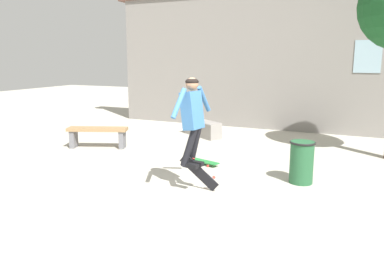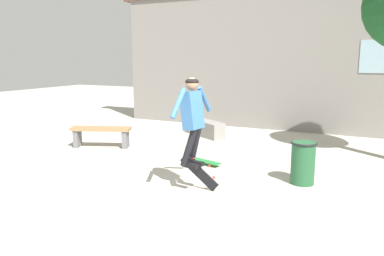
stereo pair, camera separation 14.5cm
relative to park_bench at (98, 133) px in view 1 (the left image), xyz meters
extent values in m
plane|color=#B2AD9E|center=(3.62, -2.66, -0.37)|extent=(40.00, 40.00, 0.00)
cube|color=gray|center=(3.62, 4.41, 1.74)|extent=(11.00, 0.40, 4.22)
cube|color=#99B7C6|center=(6.07, 4.20, 1.91)|extent=(0.70, 0.02, 0.90)
cube|color=#99754C|center=(0.00, 0.00, 0.11)|extent=(1.52, 0.88, 0.08)
cube|color=slate|center=(-0.58, -0.22, -0.15)|extent=(0.22, 0.33, 0.44)
cube|color=slate|center=(0.58, 0.22, -0.15)|extent=(0.22, 0.33, 0.44)
cube|color=gray|center=(1.87, 2.39, -0.14)|extent=(1.32, 1.03, 0.46)
cube|color=#B7B7BC|center=(1.77, 2.23, 0.08)|extent=(1.13, 0.72, 0.02)
cylinder|color=#235633|center=(5.08, -0.67, 0.02)|extent=(0.42, 0.42, 0.77)
torus|color=black|center=(5.08, -0.67, 0.38)|extent=(0.46, 0.46, 0.04)
cube|color=teal|center=(3.45, -1.88, 1.02)|extent=(0.35, 0.38, 0.64)
sphere|color=#A37556|center=(3.45, -1.88, 1.45)|extent=(0.24, 0.24, 0.21)
ellipsoid|color=black|center=(3.45, -1.88, 1.49)|extent=(0.25, 0.25, 0.12)
cylinder|color=black|center=(3.46, -1.79, 0.42)|extent=(0.31, 0.21, 0.70)
cube|color=black|center=(3.49, -1.80, 0.11)|extent=(0.27, 0.14, 0.07)
cylinder|color=black|center=(3.44, -1.96, 0.42)|extent=(0.32, 0.15, 0.70)
cube|color=black|center=(3.47, -1.97, 0.11)|extent=(0.27, 0.14, 0.07)
cylinder|color=teal|center=(3.51, -1.51, 1.17)|extent=(0.14, 0.38, 0.47)
cylinder|color=teal|center=(3.39, -2.25, 1.17)|extent=(0.14, 0.38, 0.47)
cube|color=black|center=(3.54, -1.78, -0.05)|extent=(0.72, 0.13, 0.65)
cylinder|color=#DB3D33|center=(3.80, -1.75, -0.12)|extent=(0.06, 0.06, 0.06)
cylinder|color=#DB3D33|center=(3.66, -1.70, -0.28)|extent=(0.06, 0.06, 0.06)
cylinder|color=#DB3D33|center=(3.43, -1.79, 0.19)|extent=(0.06, 0.06, 0.06)
cylinder|color=#DB3D33|center=(3.29, -1.73, 0.03)|extent=(0.06, 0.06, 0.06)
cube|color=#237F38|center=(2.94, -0.29, -0.30)|extent=(0.89, 0.43, 0.02)
cylinder|color=#DB3D33|center=(2.65, -0.30, -0.34)|extent=(0.06, 0.03, 0.05)
cylinder|color=#DB3D33|center=(2.71, -0.11, -0.34)|extent=(0.06, 0.03, 0.05)
cylinder|color=#DB3D33|center=(3.17, -0.46, -0.34)|extent=(0.06, 0.03, 0.05)
cylinder|color=#DB3D33|center=(3.23, -0.27, -0.34)|extent=(0.06, 0.03, 0.05)
camera|label=1|loc=(5.94, -7.43, 1.87)|focal=35.00mm
camera|label=2|loc=(6.08, -7.37, 1.87)|focal=35.00mm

